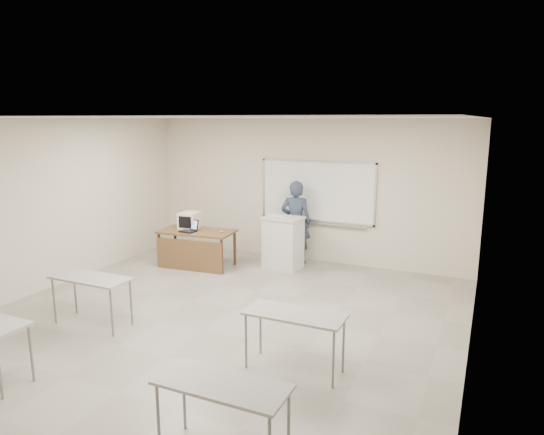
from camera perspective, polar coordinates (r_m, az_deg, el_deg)
The scene contains 10 objects.
floor at distance 7.23m, azimuth -7.99°, elevation -13.02°, with size 7.00×8.00×0.01m, color gray.
whiteboard at distance 10.15m, azimuth 5.33°, elevation 2.96°, with size 2.48×0.10×1.31m.
student_desks at distance 5.97m, azimuth -15.27°, elevation -11.73°, with size 4.40×2.20×0.73m.
instructor_desk at distance 9.95m, azimuth -9.17°, elevation -2.74°, with size 1.52×0.76×0.75m.
podium at distance 9.79m, azimuth 1.30°, elevation -2.97°, with size 0.75×0.55×1.06m.
crt_monitor at distance 10.20m, azimuth -9.66°, elevation -0.33°, with size 0.37×0.42×0.35m.
laptop at distance 9.94m, azimuth -9.74°, elevation -1.30°, with size 0.31×0.29×0.23m.
mouse at distance 9.75m, azimuth -5.98°, elevation -1.68°, with size 0.09×0.06×0.04m, color #969A9D.
keyboard at distance 9.80m, azimuth 0.70°, elevation 0.29°, with size 0.41×0.14×0.02m, color beige.
presenter at distance 10.09m, azimuth 2.81°, elevation -0.56°, with size 0.64×0.42×1.74m, color black.
Camera 1 is at (3.59, -5.52, 2.99)m, focal length 32.00 mm.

